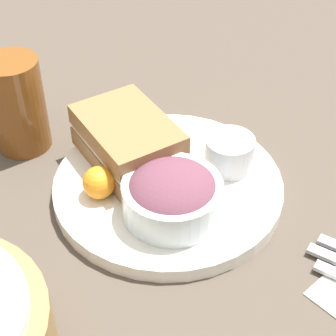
{
  "coord_description": "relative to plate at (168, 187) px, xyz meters",
  "views": [
    {
      "loc": [
        -0.36,
        0.33,
        0.46
      ],
      "look_at": [
        0.0,
        0.0,
        0.04
      ],
      "focal_mm": 60.0,
      "sensor_mm": 36.0,
      "label": 1
    }
  ],
  "objects": [
    {
      "name": "sandwich",
      "position": [
        0.06,
        0.01,
        0.04
      ],
      "size": [
        0.15,
        0.11,
        0.06
      ],
      "color": "olive",
      "rests_on": "plate"
    },
    {
      "name": "dressing_cup",
      "position": [
        -0.03,
        -0.07,
        0.03
      ],
      "size": [
        0.06,
        0.06,
        0.04
      ],
      "primitive_type": "cylinder",
      "color": "#B7B7BC",
      "rests_on": "plate"
    },
    {
      "name": "salad_bowl",
      "position": [
        -0.04,
        0.03,
        0.03
      ],
      "size": [
        0.11,
        0.11,
        0.06
      ],
      "color": "silver",
      "rests_on": "plate"
    },
    {
      "name": "ground_plane",
      "position": [
        0.0,
        0.0,
        -0.01
      ],
      "size": [
        4.0,
        4.0,
        0.0
      ],
      "primitive_type": "plane",
      "color": "#4C4238"
    },
    {
      "name": "drink_glass",
      "position": [
        0.19,
        0.08,
        0.05
      ],
      "size": [
        0.07,
        0.07,
        0.12
      ],
      "primitive_type": "cylinder",
      "color": "brown",
      "rests_on": "ground_plane"
    },
    {
      "name": "plate",
      "position": [
        0.0,
        0.0,
        0.0
      ],
      "size": [
        0.27,
        0.27,
        0.02
      ],
      "primitive_type": "cylinder",
      "color": "white",
      "rests_on": "ground_plane"
    },
    {
      "name": "orange_wedge",
      "position": [
        0.03,
        0.07,
        0.03
      ],
      "size": [
        0.04,
        0.04,
        0.04
      ],
      "primitive_type": "sphere",
      "color": "orange",
      "rests_on": "plate"
    }
  ]
}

